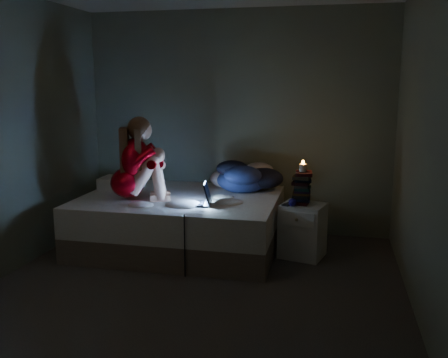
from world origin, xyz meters
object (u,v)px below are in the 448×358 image
(bed, at_px, (180,222))
(woman, at_px, (127,159))
(nightstand, at_px, (303,230))
(laptop, at_px, (193,193))
(candle, at_px, (303,168))
(phone, at_px, (289,205))

(bed, height_order, woman, woman)
(nightstand, bearing_deg, laptop, -148.09)
(nightstand, bearing_deg, woman, -156.83)
(nightstand, xyz_separation_m, candle, (-0.02, 0.03, 0.64))
(woman, relative_size, nightstand, 1.56)
(bed, xyz_separation_m, candle, (1.30, 0.02, 0.63))
(nightstand, bearing_deg, phone, -129.91)
(bed, relative_size, laptop, 6.06)
(nightstand, height_order, candle, candle)
(laptop, xyz_separation_m, nightstand, (1.07, 0.33, -0.41))
(laptop, height_order, nightstand, laptop)
(woman, height_order, nightstand, woman)
(bed, bearing_deg, laptop, -54.35)
(laptop, relative_size, phone, 2.45)
(woman, height_order, phone, woman)
(laptop, bearing_deg, nightstand, 8.05)
(bed, xyz_separation_m, phone, (1.18, -0.10, 0.28))
(woman, xyz_separation_m, laptop, (0.72, -0.06, -0.31))
(laptop, bearing_deg, candle, 9.75)
(bed, distance_m, phone, 1.22)
(woman, bearing_deg, nightstand, -10.30)
(woman, distance_m, laptop, 0.78)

